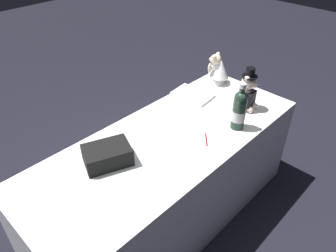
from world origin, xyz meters
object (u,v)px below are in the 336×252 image
(champagne_bottle, at_px, (239,110))
(guestbook, at_px, (193,95))
(teddy_bear_bride, at_px, (216,70))
(signing_pen, at_px, (206,139))
(teddy_bear_groom, at_px, (248,92))
(gift_case_black, at_px, (107,155))

(champagne_bottle, distance_m, guestbook, 0.49)
(teddy_bear_bride, relative_size, signing_pen, 2.38)
(champagne_bottle, bearing_deg, guestbook, 77.21)
(teddy_bear_groom, xyz_separation_m, gift_case_black, (-1.02, 0.24, -0.08))
(teddy_bear_groom, xyz_separation_m, guestbook, (-0.13, 0.38, -0.12))
(teddy_bear_groom, distance_m, gift_case_black, 1.05)
(signing_pen, distance_m, guestbook, 0.53)
(gift_case_black, bearing_deg, guestbook, 8.65)
(gift_case_black, height_order, guestbook, gift_case_black)
(champagne_bottle, bearing_deg, gift_case_black, 157.19)
(teddy_bear_groom, relative_size, signing_pen, 3.01)
(teddy_bear_groom, relative_size, gift_case_black, 1.01)
(signing_pen, xyz_separation_m, guestbook, (0.34, 0.40, 0.01))
(teddy_bear_bride, relative_size, guestbook, 0.85)
(signing_pen, relative_size, gift_case_black, 0.34)
(signing_pen, height_order, guestbook, guestbook)
(champagne_bottle, xyz_separation_m, signing_pen, (-0.24, 0.06, -0.13))
(teddy_bear_groom, bearing_deg, champagne_bottle, -160.12)
(signing_pen, bearing_deg, guestbook, 49.59)
(teddy_bear_groom, distance_m, guestbook, 0.42)
(teddy_bear_bride, height_order, gift_case_black, teddy_bear_bride)
(teddy_bear_groom, distance_m, champagne_bottle, 0.25)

